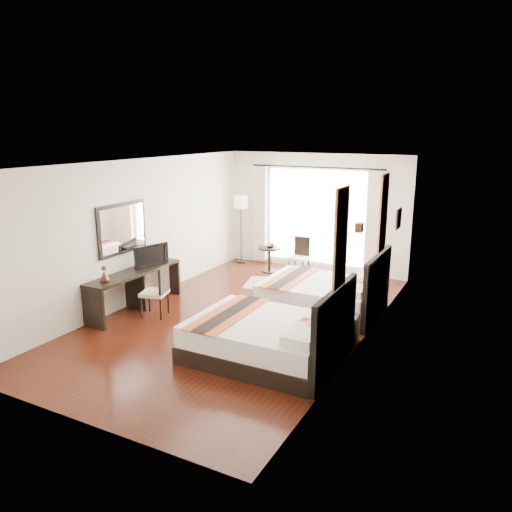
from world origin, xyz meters
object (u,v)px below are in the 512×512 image
at_px(vase, 342,314).
at_px(fruit_bowl, 270,246).
at_px(console_desk, 135,290).
at_px(side_table, 269,260).
at_px(television, 149,255).
at_px(window_chair, 299,263).
at_px(desk_chair, 156,301).
at_px(bed_near, 270,338).
at_px(bed_far, 324,295).
at_px(nightstand, 343,330).
at_px(floor_lamp, 241,206).
at_px(table_lamp, 344,296).

relative_size(vase, fruit_bowl, 0.75).
relative_size(console_desk, side_table, 3.60).
bearing_deg(television, window_chair, -12.36).
distance_m(desk_chair, fruit_bowl, 3.66).
distance_m(bed_near, side_table, 4.65).
height_order(bed_far, window_chair, bed_far).
height_order(nightstand, floor_lamp, floor_lamp).
bearing_deg(bed_near, television, 160.22).
relative_size(television, window_chair, 0.86).
distance_m(console_desk, side_table, 3.65).
distance_m(bed_near, table_lamp, 1.39).
xyz_separation_m(vase, window_chair, (-2.18, 3.49, -0.31)).
distance_m(table_lamp, vase, 0.32).
height_order(nightstand, vase, vase).
relative_size(vase, desk_chair, 0.16).
relative_size(bed_near, nightstand, 4.56).
height_order(console_desk, floor_lamp, floor_lamp).
bearing_deg(console_desk, floor_lamp, 88.57).
relative_size(floor_lamp, side_table, 2.81).
bearing_deg(nightstand, table_lamp, 119.84).
bearing_deg(floor_lamp, television, -91.27).
relative_size(television, side_table, 1.24).
distance_m(nightstand, console_desk, 4.02).
xyz_separation_m(floor_lamp, fruit_bowl, (1.05, -0.45, -0.82)).
xyz_separation_m(table_lamp, floor_lamp, (-3.88, 3.59, 0.67)).
xyz_separation_m(bed_near, side_table, (-2.05, 4.18, -0.02)).
bearing_deg(side_table, console_desk, -108.07).
xyz_separation_m(vase, console_desk, (-4.03, -0.11, -0.20)).
relative_size(bed_near, vase, 14.86).
bearing_deg(nightstand, fruit_bowl, 131.82).
bearing_deg(desk_chair, fruit_bowl, -115.36).
relative_size(bed_far, desk_chair, 2.28).
xyz_separation_m(console_desk, side_table, (1.13, 3.47, -0.07)).
relative_size(vase, window_chair, 0.17).
bearing_deg(fruit_bowl, console_desk, -108.21).
relative_size(bed_near, table_lamp, 5.33).
xyz_separation_m(desk_chair, side_table, (0.56, 3.58, 0.02)).
relative_size(vase, television, 0.20).
distance_m(console_desk, fruit_bowl, 3.68).
xyz_separation_m(bed_far, vase, (0.82, -1.47, 0.26)).
bearing_deg(side_table, fruit_bowl, 44.85).
relative_size(nightstand, table_lamp, 1.17).
xyz_separation_m(table_lamp, vase, (0.06, -0.23, -0.21)).
xyz_separation_m(table_lamp, console_desk, (-3.98, -0.34, -0.41)).
bearing_deg(vase, bed_near, -136.21).
distance_m(console_desk, floor_lamp, 4.08).
relative_size(console_desk, desk_chair, 2.32).
bearing_deg(bed_near, bed_far, 89.25).
height_order(bed_near, table_lamp, bed_near).
height_order(bed_far, side_table, bed_far).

